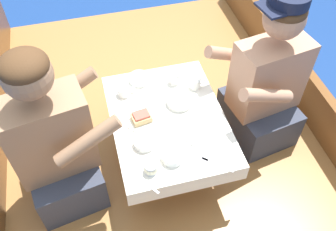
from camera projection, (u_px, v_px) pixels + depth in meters
The scene contains 20 objects.
ground_plane at pixel (164, 166), 2.59m from camera, with size 60.00×60.00×0.00m, color navy.
boat_deck at pixel (164, 156), 2.50m from camera, with size 2.07×3.11×0.24m, color #9E6B38.
gunwale_starboard at pixel (311, 100), 2.46m from camera, with size 0.06×3.11×0.30m, color brown.
cockpit_table at pixel (168, 123), 2.08m from camera, with size 0.62×0.83×0.38m.
person_port at pixel (55, 145), 1.89m from camera, with size 0.57×0.52×1.01m.
person_starboard at pixel (265, 85), 2.18m from camera, with size 0.57×0.51×1.01m.
plate_sandwich at pixel (142, 120), 2.03m from camera, with size 0.17×0.17×0.01m.
plate_bread at pixel (202, 132), 1.98m from camera, with size 0.21×0.21×0.01m.
sandwich at pixel (141, 117), 2.01m from camera, with size 0.11×0.09×0.05m.
bowl_port_near at pixel (180, 100), 2.11m from camera, with size 0.15×0.15×0.04m.
bowl_starboard_near at pixel (172, 156), 1.86m from camera, with size 0.11×0.11×0.04m.
bowl_center_far at pixel (144, 142), 1.92m from camera, with size 0.11×0.11×0.04m.
bowl_port_far at pixel (139, 79), 2.23m from camera, with size 0.12×0.12×0.04m.
coffee_cup_port at pixel (124, 91), 2.15m from camera, with size 0.11×0.08×0.05m.
coffee_cup_starboard at pixel (175, 78), 2.21m from camera, with size 0.09×0.07×0.07m.
coffee_cup_center at pixel (195, 83), 2.19m from camera, with size 0.09×0.06×0.06m.
tin_can at pixel (151, 168), 1.81m from camera, with size 0.07×0.07×0.05m.
utensil_spoon_starboard at pixel (128, 138), 1.96m from camera, with size 0.08×0.16×0.01m.
utensil_spoon_port at pixel (141, 180), 1.79m from camera, with size 0.11×0.14×0.01m.
utensil_fork_port at pixel (214, 163), 1.85m from camera, with size 0.14×0.13×0.00m.
Camera 1 is at (-0.34, -1.40, 2.18)m, focal length 40.00 mm.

